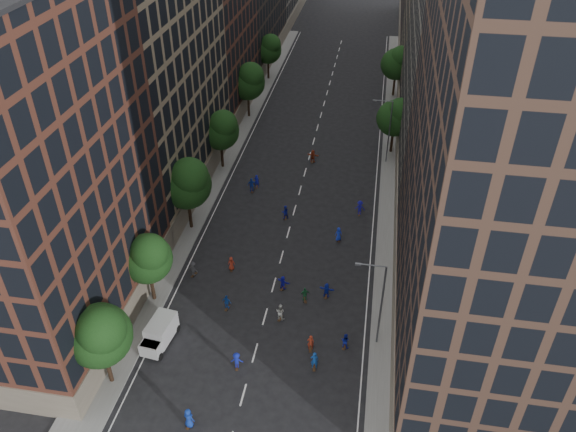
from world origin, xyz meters
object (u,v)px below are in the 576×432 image
Objects in this scene: cargo_van at (159,333)px; skater_0 at (189,418)px; skater_1 at (314,361)px; streetlamp_near at (379,301)px; skater_2 at (345,341)px; streetlamp_far at (388,128)px.

skater_0 is (5.20, -7.79, -0.25)m from cargo_van.
cargo_van is 2.39× the size of skater_1.
skater_0 is at bearing -49.22° from cargo_van.
streetlamp_near is 5.76× the size of skater_2.
cargo_van is 2.83× the size of skater_2.
skater_2 is at bearing 14.69° from cargo_van.
cargo_van is 9.37m from skater_0.
skater_0 is at bearing 59.61° from skater_2.
streetlamp_near reaches higher than skater_1.
streetlamp_far reaches higher than cargo_van.
streetlamp_far is at bearing 90.00° from streetlamp_near.
skater_0 is 11.42m from skater_1.
cargo_van is 2.37× the size of skater_0.
skater_2 is (-2.56, -34.01, -4.38)m from streetlamp_far.
streetlamp_near reaches higher than skater_2.
skater_2 is (-2.56, -1.01, -4.38)m from streetlamp_near.
skater_2 is at bearing -120.60° from skater_0.
cargo_van is 14.05m from skater_1.
skater_0 reaches higher than skater_1.
streetlamp_far is 4.82× the size of skater_0.
skater_1 is at bearing 66.99° from skater_2.
streetlamp_near is 19.68m from cargo_van.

